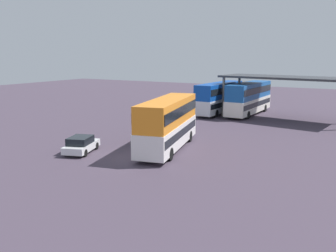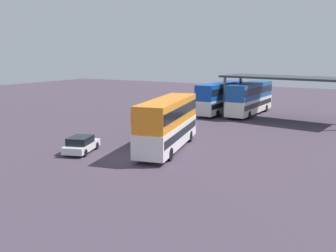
# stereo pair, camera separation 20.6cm
# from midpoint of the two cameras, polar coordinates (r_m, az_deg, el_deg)

# --- Properties ---
(ground_plane) EXTENTS (140.00, 140.00, 0.00)m
(ground_plane) POSITION_cam_midpoint_polar(r_m,az_deg,el_deg) (28.28, -5.20, -5.05)
(ground_plane) COLOR #433846
(double_decker_main) EXTENTS (4.73, 10.58, 4.27)m
(double_decker_main) POSITION_cam_midpoint_polar(r_m,az_deg,el_deg) (30.28, 0.20, 0.63)
(double_decker_main) COLOR white
(double_decker_main) RESTS_ON ground_plane
(parked_hatchback) EXTENTS (2.86, 4.11, 1.35)m
(parked_hatchback) POSITION_cam_midpoint_polar(r_m,az_deg,el_deg) (30.42, -13.33, -2.84)
(parked_hatchback) COLOR silver
(parked_hatchback) RESTS_ON ground_plane
(double_decker_near_canopy) EXTENTS (2.79, 11.15, 4.14)m
(double_decker_near_canopy) POSITION_cam_midpoint_polar(r_m,az_deg,el_deg) (49.88, 8.40, 4.60)
(double_decker_near_canopy) COLOR silver
(double_decker_near_canopy) RESTS_ON ground_plane
(double_decker_mid_row) EXTENTS (2.91, 11.37, 4.22)m
(double_decker_mid_row) POSITION_cam_midpoint_polar(r_m,az_deg,el_deg) (49.58, 12.92, 4.44)
(double_decker_mid_row) COLOR silver
(double_decker_mid_row) RESTS_ON ground_plane
(depot_canopy) EXTENTS (16.86, 7.70, 5.28)m
(depot_canopy) POSITION_cam_midpoint_polar(r_m,az_deg,el_deg) (46.54, 18.64, 6.90)
(depot_canopy) COLOR #33353A
(depot_canopy) RESTS_ON ground_plane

